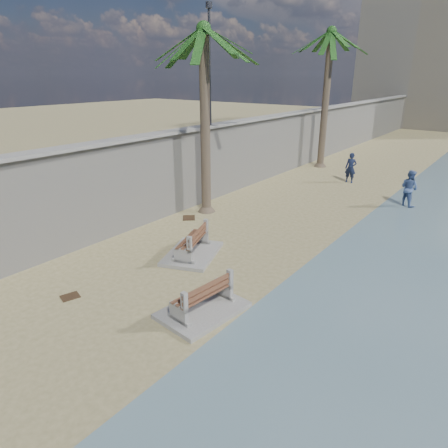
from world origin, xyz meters
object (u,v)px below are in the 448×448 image
Objects in this scene: bench_near at (203,299)px; person_a at (351,166)px; palm_back at (331,34)px; person_b at (410,186)px; bench_far at (192,244)px; palm_mid at (204,32)px.

person_a is at bearing 96.97° from bench_near.
person_b is at bearing -38.44° from palm_back.
bench_near is 0.88× the size of bench_far.
palm_back reaches higher than person_b.
person_a reaches higher than bench_far.
bench_far is 1.39× the size of person_a.
palm_mid is (-2.60, 3.93, 6.99)m from bench_far.
person_b is at bearing 42.12° from palm_mid.
person_a is (3.27, 8.95, -6.43)m from palm_mid.
bench_near is at bearing -51.16° from palm_mid.
bench_far is 17.71m from palm_back.
palm_mid is 11.50m from person_a.
bench_far is at bearing -81.16° from palm_back.
person_b is (4.44, 10.29, 0.54)m from bench_far.
palm_mid is at bearing 67.31° from person_b.
bench_far is at bearing -56.46° from palm_mid.
bench_near is at bearing -87.84° from person_a.
bench_far is 8.43m from palm_mid.
bench_far is at bearing 135.89° from bench_near.
person_b is (7.04, 6.37, -6.45)m from palm_mid.
bench_near is 10.79m from palm_mid.
bench_near is at bearing -44.11° from bench_far.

